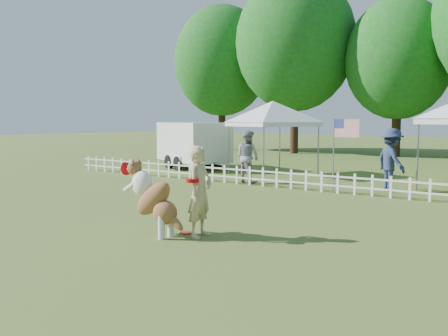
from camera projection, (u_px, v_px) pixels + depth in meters
name	position (u px, v px, depth m)	size (l,w,h in m)	color
ground	(160.00, 240.00, 8.73)	(120.00, 120.00, 0.00)	#415C1D
picket_fence	(330.00, 182.00, 14.31)	(22.00, 0.08, 0.60)	white
handler	(200.00, 192.00, 8.87)	(0.60, 0.39, 1.63)	tan
dog	(154.00, 199.00, 8.96)	(1.31, 0.44, 1.35)	brown
frisbee_on_turf	(186.00, 233.00, 9.21)	(0.25, 0.25, 0.02)	#BF0B0C
canopy_tent_left	(272.00, 139.00, 18.91)	(2.65, 2.65, 2.74)	silver
cargo_trailer	(193.00, 145.00, 21.47)	(4.59, 2.02, 2.02)	white
flag_pole	(333.00, 155.00, 14.23)	(0.83, 0.09, 2.15)	gray
spectator_a	(248.00, 157.00, 16.53)	(0.85, 0.66, 1.74)	gray
spectator_b	(391.00, 160.00, 14.54)	(1.19, 0.69, 1.85)	#242F4D
tree_far_left	(222.00, 71.00, 34.69)	(6.60, 6.60, 11.00)	#175017
tree_left	(295.00, 56.00, 30.69)	(7.40, 7.40, 12.00)	#175017
tree_center_left	(398.00, 70.00, 28.06)	(6.00, 6.00, 9.80)	#175017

